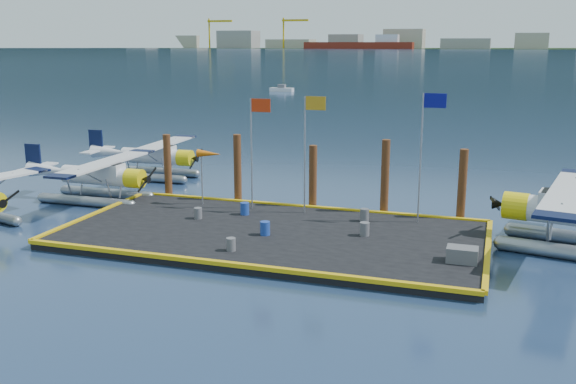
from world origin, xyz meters
name	(u,v)px	position (x,y,z in m)	size (l,w,h in m)	color
ground	(272,239)	(0.00, 0.00, 0.00)	(4000.00, 4000.00, 0.00)	navy
dock	(272,235)	(0.00, 0.00, 0.20)	(20.00, 10.00, 0.40)	black
dock_bumpers	(272,229)	(0.00, 0.00, 0.49)	(20.25, 10.25, 0.18)	gold
seaplane_b	(100,179)	(-12.09, 3.74, 1.43)	(8.36, 9.20, 3.29)	gray
seaplane_c	(155,159)	(-12.42, 10.73, 1.42)	(8.30, 9.14, 3.26)	gray
drum_0	(198,213)	(-4.38, 0.93, 0.69)	(0.41, 0.41, 0.58)	#545358
drum_1	(265,228)	(-0.09, -0.70, 0.73)	(0.47, 0.47, 0.66)	navy
drum_2	(365,229)	(4.40, 0.67, 0.72)	(0.46, 0.46, 0.64)	#545358
drum_3	(231,244)	(-0.70, -3.37, 0.69)	(0.41, 0.41, 0.58)	#545358
drum_4	(364,215)	(3.89, 3.13, 0.72)	(0.46, 0.46, 0.65)	#545358
drum_5	(245,209)	(-2.38, 2.42, 0.72)	(0.46, 0.46, 0.65)	navy
crate	(462,255)	(9.00, -1.74, 0.72)	(1.27, 0.85, 0.63)	#545358
flagpole_red	(255,136)	(-2.29, 3.80, 4.40)	(1.14, 0.08, 6.00)	gray
flagpole_yellow	(309,137)	(0.70, 3.80, 4.51)	(1.14, 0.08, 6.20)	gray
flagpole_blue	(426,139)	(6.70, 3.80, 4.69)	(1.14, 0.08, 6.50)	gray
windsock	(209,155)	(-5.03, 3.80, 3.23)	(1.40, 0.44, 3.12)	gray
piling_0	(168,168)	(-8.50, 5.40, 2.00)	(0.44, 0.44, 4.00)	#432713
piling_1	(238,171)	(-4.00, 5.40, 2.10)	(0.44, 0.44, 4.20)	#432713
piling_2	(313,179)	(0.50, 5.40, 1.90)	(0.44, 0.44, 3.80)	#432713
piling_3	(385,180)	(4.50, 5.40, 2.15)	(0.44, 0.44, 4.30)	#432713
piling_4	(462,187)	(8.50, 5.40, 2.00)	(0.44, 0.44, 4.00)	#432713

